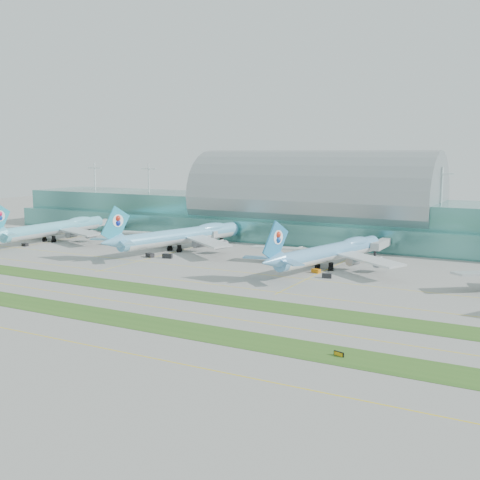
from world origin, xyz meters
The scene contains 18 objects.
ground centered at (0.00, 0.00, 0.00)m, with size 700.00×700.00×0.00m, color gray.
terminal centered at (0.01, 128.79, 14.23)m, with size 340.00×69.10×36.00m.
grass_strip_near centered at (0.00, -28.00, 0.04)m, with size 420.00×12.00×0.08m, color #2D591E.
grass_strip_far centered at (0.00, 2.00, 0.04)m, with size 420.00×12.00×0.08m, color #2D591E.
taxiline_a centered at (0.00, -48.00, 0.01)m, with size 420.00×0.35×0.01m, color yellow.
taxiline_b centered at (0.00, -14.00, 0.01)m, with size 420.00×0.35×0.01m, color yellow.
taxiline_c centered at (0.00, 18.00, 0.01)m, with size 420.00×0.35×0.01m, color yellow.
taxiline_d centered at (0.00, 40.00, 0.01)m, with size 420.00×0.35×0.01m, color yellow.
airliner_a centered at (-106.43, 64.33, 6.38)m, with size 66.19×75.02×20.67m.
airliner_b centered at (-36.91, 70.15, 6.68)m, with size 67.19×77.57×21.64m.
airliner_c centered at (33.89, 62.82, 6.26)m, with size 63.21×72.91×20.31m.
gse_a centered at (-122.33, 57.19, 0.79)m, with size 3.06×1.66×1.58m, color yellow.
gse_b centered at (-105.91, 45.08, 0.65)m, with size 2.97×1.74×1.31m, color black.
gse_c centered at (-38.30, 48.81, 0.84)m, with size 3.57×2.02×1.68m, color black.
gse_d centered at (-30.82, 50.40, 0.93)m, with size 3.89×1.81×1.85m, color black.
gse_e centered at (32.53, 51.61, 0.68)m, with size 3.03×1.73×1.35m, color orange.
gse_f centered at (39.08, 44.90, 0.82)m, with size 3.21×1.63×1.64m, color black.
taxiway_sign_east centered at (69.28, -28.41, 0.52)m, with size 2.46×0.99×1.06m.
Camera 1 is at (109.16, -144.26, 42.38)m, focal length 45.00 mm.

